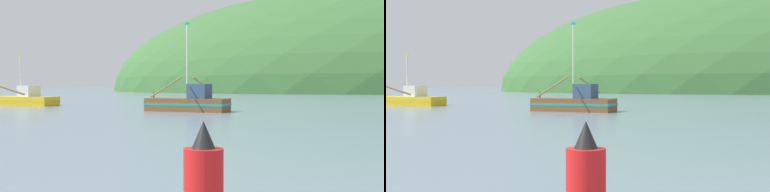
{
  "view_description": "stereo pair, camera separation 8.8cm",
  "coord_description": "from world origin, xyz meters",
  "views": [
    {
      "loc": [
        -1.42,
        -4.07,
        2.21
      ],
      "look_at": [
        -0.95,
        28.83,
        1.4
      ],
      "focal_mm": 45.52,
      "sensor_mm": 36.0,
      "label": 1
    },
    {
      "loc": [
        -1.34,
        -4.07,
        2.21
      ],
      "look_at": [
        -0.95,
        28.83,
        1.4
      ],
      "focal_mm": 45.52,
      "sensor_mm": 36.0,
      "label": 2
    }
  ],
  "objects": [
    {
      "name": "channel_buoy",
      "position": [
        -1.09,
        4.68,
        0.64
      ],
      "size": [
        0.73,
        0.73,
        1.55
      ],
      "color": "red",
      "rests_on": "ground"
    },
    {
      "name": "hill_far_right",
      "position": [
        55.67,
        155.7,
        0.0
      ],
      "size": [
        159.98,
        127.99,
        63.71
      ],
      "primitive_type": "ellipsoid",
      "color": "#386633",
      "rests_on": "ground"
    },
    {
      "name": "fishing_boat_brown",
      "position": [
        -1.11,
        35.16,
        0.71
      ],
      "size": [
        7.13,
        12.12,
        7.19
      ],
      "rotation": [
        0.0,
        0.0,
        2.75
      ],
      "color": "brown",
      "rests_on": "ground"
    },
    {
      "name": "fishing_boat_yellow",
      "position": [
        -17.9,
        46.12,
        0.62
      ],
      "size": [
        7.38,
        4.89,
        5.35
      ],
      "rotation": [
        0.0,
        0.0,
        2.78
      ],
      "color": "gold",
      "rests_on": "ground"
    }
  ]
}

